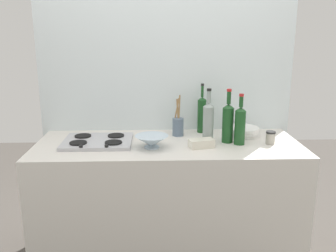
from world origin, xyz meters
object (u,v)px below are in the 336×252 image
wine_bottle_leftmost (228,122)px  condiment_jar_front (271,138)px  plate_stack (243,131)px  butter_dish (201,143)px  wine_bottle_rightmost (202,114)px  stovetop_hob (98,141)px  utensil_crock (178,126)px  wine_bottle_mid_left (240,125)px  mixing_bowl (152,141)px  wine_bottle_mid_right (208,121)px

wine_bottle_leftmost → condiment_jar_front: wine_bottle_leftmost is taller
plate_stack → butter_dish: bearing=-140.6°
plate_stack → wine_bottle_rightmost: 0.33m
stovetop_hob → utensil_crock: (0.56, 0.17, 0.06)m
plate_stack → wine_bottle_rightmost: (-0.29, 0.10, 0.11)m
wine_bottle_mid_left → wine_bottle_rightmost: 0.38m
stovetop_hob → condiment_jar_front: size_ratio=5.22×
stovetop_hob → mixing_bowl: size_ratio=2.10×
mixing_bowl → butter_dish: 0.33m
wine_bottle_rightmost → mixing_bowl: wine_bottle_rightmost is taller
wine_bottle_leftmost → wine_bottle_mid_left: size_ratio=1.07×
wine_bottle_mid_left → utensil_crock: bearing=150.4°
utensil_crock → wine_bottle_rightmost: bearing=25.1°
butter_dish → plate_stack: bearing=39.4°
stovetop_hob → utensil_crock: utensil_crock is taller
wine_bottle_leftmost → mixing_bowl: size_ratio=1.68×
stovetop_hob → mixing_bowl: bearing=-17.6°
wine_bottle_mid_left → utensil_crock: 0.46m
wine_bottle_mid_right → butter_dish: size_ratio=2.28×
stovetop_hob → mixing_bowl: mixing_bowl is taller
mixing_bowl → condiment_jar_front: condiment_jar_front is taller
wine_bottle_mid_left → wine_bottle_rightmost: bearing=124.7°
wine_bottle_mid_right → wine_bottle_mid_left: bearing=-18.0°
wine_bottle_mid_left → utensil_crock: size_ratio=1.16×
wine_bottle_mid_left → butter_dish: 0.29m
stovetop_hob → butter_dish: (0.69, -0.12, 0.01)m
stovetop_hob → utensil_crock: 0.59m
wine_bottle_leftmost → utensil_crock: bearing=151.9°
wine_bottle_mid_right → mixing_bowl: wine_bottle_mid_right is taller
wine_bottle_leftmost → wine_bottle_mid_left: (0.07, -0.05, -0.01)m
utensil_crock → condiment_jar_front: size_ratio=3.35×
plate_stack → wine_bottle_mid_right: 0.33m
stovetop_hob → wine_bottle_mid_left: (0.96, -0.06, 0.12)m
stovetop_hob → wine_bottle_leftmost: (0.89, -0.00, 0.13)m
stovetop_hob → wine_bottle_rightmost: 0.79m
butter_dish → condiment_jar_front: size_ratio=1.83×
stovetop_hob → plate_stack: 1.04m
stovetop_hob → wine_bottle_leftmost: bearing=-0.3°
wine_bottle_rightmost → condiment_jar_front: wine_bottle_rightmost is taller
mixing_bowl → condiment_jar_front: (0.80, 0.06, -0.00)m
stovetop_hob → wine_bottle_leftmost: size_ratio=1.25×
wine_bottle_leftmost → wine_bottle_mid_right: wine_bottle_mid_right is taller
wine_bottle_mid_right → mixing_bowl: 0.42m
butter_dish → utensil_crock: 0.32m
stovetop_hob → plate_stack: bearing=8.6°
mixing_bowl → condiment_jar_front: size_ratio=2.49×
plate_stack → stovetop_hob: bearing=-171.4°
mixing_bowl → condiment_jar_front: 0.80m
wine_bottle_rightmost → butter_dish: (-0.05, -0.38, -0.11)m
condiment_jar_front → utensil_crock: bearing=159.2°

